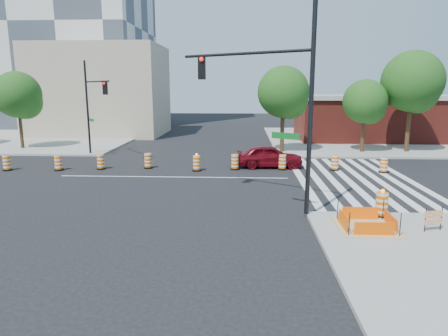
# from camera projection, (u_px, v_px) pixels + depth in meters

# --- Properties ---
(ground) EXTENTS (120.00, 120.00, 0.00)m
(ground) POSITION_uv_depth(u_px,v_px,m) (173.00, 177.00, 24.49)
(ground) COLOR black
(ground) RESTS_ON ground
(sidewalk_ne) EXTENTS (22.00, 22.00, 0.15)m
(sidewalk_ne) POSITION_uv_depth(u_px,v_px,m) (376.00, 140.00, 41.24)
(sidewalk_ne) COLOR gray
(sidewalk_ne) RESTS_ON ground
(sidewalk_nw) EXTENTS (22.00, 22.00, 0.15)m
(sidewalk_nw) POSITION_uv_depth(u_px,v_px,m) (36.00, 137.00, 42.94)
(sidewalk_nw) COLOR gray
(sidewalk_nw) RESTS_ON ground
(crosswalk_east) EXTENTS (6.75, 13.50, 0.01)m
(crosswalk_east) POSITION_uv_depth(u_px,v_px,m) (354.00, 179.00, 23.97)
(crosswalk_east) COLOR silver
(crosswalk_east) RESTS_ON ground
(lane_centerline) EXTENTS (14.00, 0.12, 0.01)m
(lane_centerline) POSITION_uv_depth(u_px,v_px,m) (173.00, 177.00, 24.49)
(lane_centerline) COLOR silver
(lane_centerline) RESTS_ON ground
(excavation_pit) EXTENTS (2.20, 2.20, 0.90)m
(excavation_pit) POSITION_uv_depth(u_px,v_px,m) (366.00, 226.00, 15.21)
(excavation_pit) COLOR tan
(excavation_pit) RESTS_ON ground
(brick_storefront) EXTENTS (16.50, 8.50, 4.60)m
(brick_storefront) POSITION_uv_depth(u_px,v_px,m) (378.00, 118.00, 40.79)
(brick_storefront) COLOR maroon
(brick_storefront) RESTS_ON ground
(beige_midrise) EXTENTS (14.00, 10.00, 10.00)m
(beige_midrise) POSITION_uv_depth(u_px,v_px,m) (101.00, 91.00, 45.59)
(beige_midrise) COLOR tan
(beige_midrise) RESTS_ON ground
(red_coupe) EXTENTS (4.60, 2.00, 1.54)m
(red_coupe) POSITION_uv_depth(u_px,v_px,m) (269.00, 156.00, 27.31)
(red_coupe) COLOR #630811
(red_coupe) RESTS_ON ground
(signal_pole_se) EXTENTS (5.65, 3.57, 8.66)m
(signal_pole_se) POSITION_uv_depth(u_px,v_px,m) (271.00, 90.00, 16.91)
(signal_pole_se) COLOR black
(signal_pole_se) RESTS_ON ground
(signal_pole_nw) EXTENTS (3.43, 4.49, 7.30)m
(signal_pole_nw) POSITION_uv_depth(u_px,v_px,m) (93.00, 99.00, 30.34)
(signal_pole_nw) COLOR black
(signal_pole_nw) RESTS_ON ground
(pit_drum) EXTENTS (0.61, 0.61, 1.20)m
(pit_drum) POSITION_uv_depth(u_px,v_px,m) (382.00, 205.00, 16.41)
(pit_drum) COLOR black
(pit_drum) RESTS_ON ground
(barricade) EXTENTS (0.77, 0.28, 0.93)m
(barricade) POSITION_uv_depth(u_px,v_px,m) (434.00, 218.00, 14.82)
(barricade) COLOR #EC6204
(barricade) RESTS_ON ground
(tree_north_b) EXTENTS (3.98, 3.98, 6.76)m
(tree_north_b) POSITION_uv_depth(u_px,v_px,m) (18.00, 97.00, 34.32)
(tree_north_b) COLOR #382314
(tree_north_b) RESTS_ON ground
(tree_north_c) EXTENTS (4.19, 4.19, 7.12)m
(tree_north_c) POSITION_uv_depth(u_px,v_px,m) (284.00, 95.00, 32.40)
(tree_north_c) COLOR #382314
(tree_north_c) RESTS_ON ground
(tree_north_d) EXTENTS (3.56, 3.56, 6.05)m
(tree_north_d) POSITION_uv_depth(u_px,v_px,m) (365.00, 104.00, 32.44)
(tree_north_d) COLOR #382314
(tree_north_d) RESTS_ON ground
(tree_north_e) EXTENTS (4.89, 4.89, 8.32)m
(tree_north_e) POSITION_uv_depth(u_px,v_px,m) (412.00, 85.00, 32.31)
(tree_north_e) COLOR #382314
(tree_north_e) RESTS_ON ground
(median_drum_0) EXTENTS (0.60, 0.60, 1.02)m
(median_drum_0) POSITION_uv_depth(u_px,v_px,m) (7.00, 163.00, 26.32)
(median_drum_0) COLOR black
(median_drum_0) RESTS_ON ground
(median_drum_1) EXTENTS (0.60, 0.60, 1.02)m
(median_drum_1) POSITION_uv_depth(u_px,v_px,m) (58.00, 163.00, 26.34)
(median_drum_1) COLOR black
(median_drum_1) RESTS_ON ground
(median_drum_2) EXTENTS (0.60, 0.60, 1.02)m
(median_drum_2) POSITION_uv_depth(u_px,v_px,m) (101.00, 162.00, 26.71)
(median_drum_2) COLOR black
(median_drum_2) RESTS_ON ground
(median_drum_3) EXTENTS (0.60, 0.60, 1.02)m
(median_drum_3) POSITION_uv_depth(u_px,v_px,m) (148.00, 161.00, 27.02)
(median_drum_3) COLOR black
(median_drum_3) RESTS_ON ground
(median_drum_4) EXTENTS (0.60, 0.60, 1.18)m
(median_drum_4) POSITION_uv_depth(u_px,v_px,m) (197.00, 164.00, 26.14)
(median_drum_4) COLOR black
(median_drum_4) RESTS_ON ground
(median_drum_5) EXTENTS (0.60, 0.60, 1.02)m
(median_drum_5) POSITION_uv_depth(u_px,v_px,m) (235.00, 162.00, 26.61)
(median_drum_5) COLOR black
(median_drum_5) RESTS_ON ground
(median_drum_6) EXTENTS (0.60, 0.60, 1.02)m
(median_drum_6) POSITION_uv_depth(u_px,v_px,m) (282.00, 163.00, 26.57)
(median_drum_6) COLOR black
(median_drum_6) RESTS_ON ground
(median_drum_7) EXTENTS (0.60, 0.60, 1.02)m
(median_drum_7) POSITION_uv_depth(u_px,v_px,m) (335.00, 163.00, 26.35)
(median_drum_7) COLOR black
(median_drum_7) RESTS_ON ground
(median_drum_8) EXTENTS (0.60, 0.60, 1.02)m
(median_drum_8) POSITION_uv_depth(u_px,v_px,m) (384.00, 165.00, 25.60)
(median_drum_8) COLOR black
(median_drum_8) RESTS_ON ground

